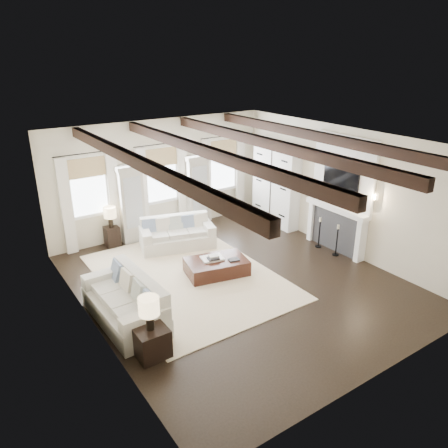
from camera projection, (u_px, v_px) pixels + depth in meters
ground at (238, 282)px, 9.92m from camera, size 7.50×7.50×0.00m
room_shell at (243, 187)px, 10.30m from camera, size 6.54×7.54×3.22m
area_rug at (188, 276)px, 10.15m from camera, size 3.56×4.87×0.02m
sofa_back at (177, 235)px, 11.59m from camera, size 2.08×1.36×0.82m
sofa_left at (127, 303)px, 8.41m from camera, size 1.03×2.16×0.91m
ottoman at (216, 267)px, 10.22m from camera, size 1.55×1.15×0.37m
tray at (212, 258)px, 10.18m from camera, size 0.57×0.48×0.04m
book_lower at (213, 258)px, 10.09m from camera, size 0.30×0.25×0.04m
book_upper at (214, 256)px, 10.13m from camera, size 0.25×0.21×0.03m
book_loose at (234, 260)px, 10.13m from camera, size 0.27×0.23×0.03m
side_table_front at (151, 342)px, 7.45m from camera, size 0.54×0.54×0.54m
lamp_front at (149, 308)px, 7.20m from camera, size 0.35×0.35×0.61m
side_table_back at (112, 236)px, 11.66m from camera, size 0.36×0.36×0.55m
lamp_back at (110, 213)px, 11.41m from camera, size 0.33×0.33×0.56m
candlestick_near at (337, 243)px, 11.10m from camera, size 0.17×0.17×0.84m
candlestick_far at (319, 235)px, 11.57m from camera, size 0.17×0.17×0.84m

